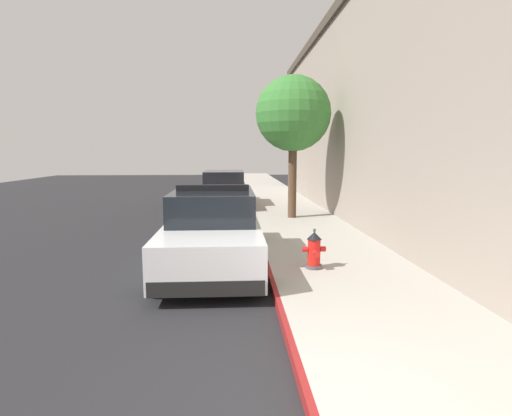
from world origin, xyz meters
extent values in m
cube|color=#232326|center=(-4.57, 10.00, -0.10)|extent=(28.43, 60.00, 0.20)
cube|color=#ADA89E|center=(1.43, 10.00, 0.08)|extent=(2.86, 60.00, 0.15)
cube|color=maroon|center=(-0.04, 10.00, 0.08)|extent=(0.08, 60.00, 0.15)
cube|color=gray|center=(5.54, 9.97, 3.49)|extent=(5.36, 25.99, 6.99)
cube|color=black|center=(2.89, 2.69, 3.84)|extent=(0.06, 1.30, 1.10)
cube|color=black|center=(2.89, 9.97, 3.84)|extent=(0.06, 1.30, 1.10)
cube|color=black|center=(2.89, 17.25, 3.84)|extent=(0.06, 1.30, 1.10)
cube|color=white|center=(-1.12, 5.21, 0.58)|extent=(1.84, 4.80, 0.76)
cube|color=black|center=(-1.12, 5.36, 1.26)|extent=(1.64, 2.50, 0.60)
cube|color=black|center=(-1.12, 2.87, 0.32)|extent=(1.76, 0.16, 0.24)
cube|color=black|center=(-1.12, 7.55, 0.32)|extent=(1.76, 0.16, 0.24)
cylinder|color=black|center=(-1.98, 6.91, 0.32)|extent=(0.22, 0.64, 0.64)
cylinder|color=black|center=(-0.26, 6.91, 0.32)|extent=(0.22, 0.64, 0.64)
cylinder|color=black|center=(-1.98, 3.51, 0.32)|extent=(0.22, 0.64, 0.64)
cylinder|color=black|center=(-0.26, 3.51, 0.32)|extent=(0.22, 0.64, 0.64)
cube|color=black|center=(-1.12, 5.31, 1.62)|extent=(1.48, 0.20, 0.12)
cube|color=red|center=(-1.47, 5.31, 1.62)|extent=(0.44, 0.18, 0.11)
cube|color=#1E33E0|center=(-0.77, 5.31, 1.62)|extent=(0.44, 0.18, 0.11)
cube|color=maroon|center=(-1.08, 14.18, 0.58)|extent=(1.84, 4.80, 0.76)
cube|color=black|center=(-1.08, 14.33, 1.26)|extent=(1.64, 2.50, 0.60)
cube|color=black|center=(-1.08, 11.84, 0.32)|extent=(1.76, 0.16, 0.24)
cube|color=black|center=(-1.08, 16.52, 0.32)|extent=(1.76, 0.16, 0.24)
cylinder|color=black|center=(-1.94, 15.88, 0.32)|extent=(0.22, 0.64, 0.64)
cylinder|color=black|center=(-0.22, 15.88, 0.32)|extent=(0.22, 0.64, 0.64)
cylinder|color=black|center=(-1.94, 12.48, 0.32)|extent=(0.22, 0.64, 0.64)
cylinder|color=black|center=(-0.22, 12.48, 0.32)|extent=(0.22, 0.64, 0.64)
cylinder|color=#4C4C51|center=(0.82, 4.40, 0.18)|extent=(0.32, 0.32, 0.06)
cylinder|color=red|center=(0.82, 4.40, 0.46)|extent=(0.24, 0.24, 0.50)
cone|color=black|center=(0.82, 4.40, 0.78)|extent=(0.28, 0.28, 0.14)
cylinder|color=#4C4C51|center=(0.82, 4.40, 0.88)|extent=(0.05, 0.05, 0.06)
cylinder|color=red|center=(0.65, 4.40, 0.52)|extent=(0.10, 0.10, 0.10)
cylinder|color=red|center=(0.99, 4.40, 0.52)|extent=(0.10, 0.10, 0.10)
cylinder|color=red|center=(0.82, 4.22, 0.47)|extent=(0.13, 0.12, 0.13)
cylinder|color=brown|center=(1.29, 10.52, 1.45)|extent=(0.28, 0.28, 2.59)
sphere|color=#387A33|center=(1.29, 10.52, 3.61)|extent=(2.48, 2.48, 2.48)
camera|label=1|loc=(-0.71, -3.06, 2.34)|focal=28.55mm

